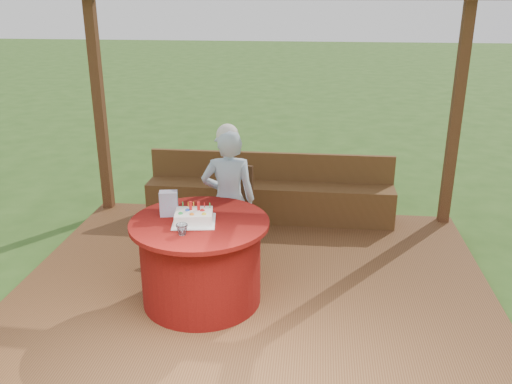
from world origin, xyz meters
TOP-DOWN VIEW (x-y plane):
  - ground at (0.00, 0.00)m, footprint 60.00×60.00m
  - deck at (0.00, 0.00)m, footprint 4.50×4.00m
  - pergola at (0.00, 0.00)m, footprint 4.50×4.00m
  - bench at (0.00, 1.72)m, footprint 3.00×0.42m
  - table at (-0.44, -0.25)m, footprint 1.22×1.22m
  - chair at (-0.36, 1.00)m, footprint 0.51×0.51m
  - elderly_woman at (-0.29, 0.41)m, footprint 0.57×0.42m
  - birthday_cake at (-0.48, -0.28)m, footprint 0.41×0.41m
  - gift_bag at (-0.73, -0.15)m, footprint 0.17×0.13m
  - drinking_glass at (-0.52, -0.55)m, footprint 0.12×0.12m

SIDE VIEW (x-z plane):
  - ground at x=0.00m, z-range 0.00..0.00m
  - deck at x=0.00m, z-range 0.00..0.12m
  - bench at x=0.00m, z-range -0.02..0.79m
  - table at x=-0.44m, z-range 0.13..0.90m
  - chair at x=-0.36m, z-range 0.17..1.04m
  - elderly_woman at x=-0.29m, z-range 0.12..1.61m
  - drinking_glass at x=-0.52m, z-range 0.90..0.99m
  - birthday_cake at x=-0.48m, z-range 0.86..1.03m
  - gift_bag at x=-0.73m, z-range 0.90..1.12m
  - pergola at x=0.00m, z-range 1.05..3.77m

